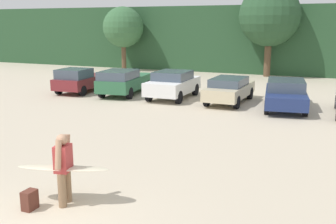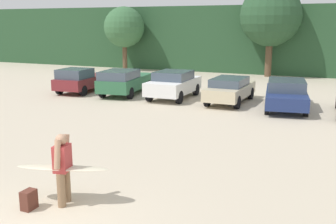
% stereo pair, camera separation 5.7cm
% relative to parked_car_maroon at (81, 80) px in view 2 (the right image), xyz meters
% --- Properties ---
extents(hillside_ridge, '(108.00, 12.00, 5.59)m').
position_rel_parked_car_maroon_xyz_m(hillside_ridge, '(9.07, 18.92, 2.04)').
color(hillside_ridge, '#284C2D').
rests_on(hillside_ridge, ground_plane).
extents(tree_right, '(3.56, 3.56, 5.59)m').
position_rel_parked_car_maroon_xyz_m(tree_right, '(-3.36, 11.43, 3.03)').
color(tree_right, brown).
rests_on(tree_right, ground_plane).
extents(tree_ridge_back, '(4.72, 4.72, 7.07)m').
position_rel_parked_car_maroon_xyz_m(tree_ridge_back, '(9.19, 12.12, 3.93)').
color(tree_ridge_back, brown).
rests_on(tree_ridge_back, ground_plane).
extents(parked_car_maroon, '(2.06, 4.03, 1.49)m').
position_rel_parked_car_maroon_xyz_m(parked_car_maroon, '(0.00, 0.00, 0.00)').
color(parked_car_maroon, maroon).
rests_on(parked_car_maroon, ground_plane).
extents(parked_car_forest_green, '(2.41, 4.75, 1.52)m').
position_rel_parked_car_maroon_xyz_m(parked_car_forest_green, '(2.89, 0.30, 0.05)').
color(parked_car_forest_green, '#2D6642').
rests_on(parked_car_forest_green, ground_plane).
extents(parked_car_white, '(1.99, 4.15, 1.53)m').
position_rel_parked_car_maroon_xyz_m(parked_car_white, '(5.99, 0.37, 0.06)').
color(parked_car_white, white).
rests_on(parked_car_white, ground_plane).
extents(parked_car_champagne, '(1.83, 4.40, 1.35)m').
position_rel_parked_car_maroon_xyz_m(parked_car_champagne, '(9.23, 0.35, -0.02)').
color(parked_car_champagne, beige).
rests_on(parked_car_champagne, ground_plane).
extents(parked_car_navy, '(2.58, 4.94, 1.42)m').
position_rel_parked_car_maroon_xyz_m(parked_car_navy, '(12.16, -0.02, -0.01)').
color(parked_car_navy, navy).
rests_on(parked_car_navy, ground_plane).
extents(person_adult, '(0.40, 0.74, 1.69)m').
position_rel_parked_car_maroon_xyz_m(person_adult, '(8.89, -13.18, 0.20)').
color(person_adult, '#8C6B4C').
rests_on(person_adult, ground_plane).
extents(surfboard_cream, '(2.28, 1.22, 0.16)m').
position_rel_parked_car_maroon_xyz_m(surfboard_cream, '(8.82, -13.11, 0.10)').
color(surfboard_cream, beige).
extents(backpack_dropped, '(0.24, 0.34, 0.45)m').
position_rel_parked_car_maroon_xyz_m(backpack_dropped, '(8.33, -13.72, -0.53)').
color(backpack_dropped, '#592D23').
rests_on(backpack_dropped, ground_plane).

